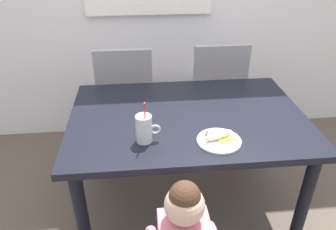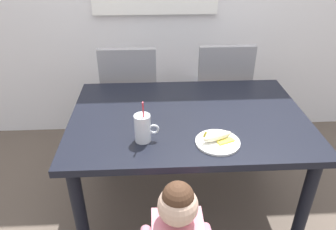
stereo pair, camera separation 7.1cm
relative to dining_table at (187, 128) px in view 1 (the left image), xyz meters
The scene contains 7 objects.
ground_plane 0.65m from the dining_table, ahead, with size 24.00×24.00×0.00m, color brown.
dining_table is the anchor object (origin of this frame).
dining_chair_left 0.81m from the dining_table, 119.07° to the left, with size 0.44×0.45×0.96m.
dining_chair_right 0.81m from the dining_table, 64.24° to the left, with size 0.44×0.44×0.96m.
milk_cup 0.40m from the dining_table, 136.84° to the right, with size 0.13×0.09×0.25m.
snack_plate 0.33m from the dining_table, 67.90° to the right, with size 0.23×0.23×0.01m, color white.
peeled_banana 0.33m from the dining_table, 66.76° to the right, with size 0.18×0.13×0.07m.
Camera 1 is at (-0.28, -1.63, 1.71)m, focal length 34.50 mm.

